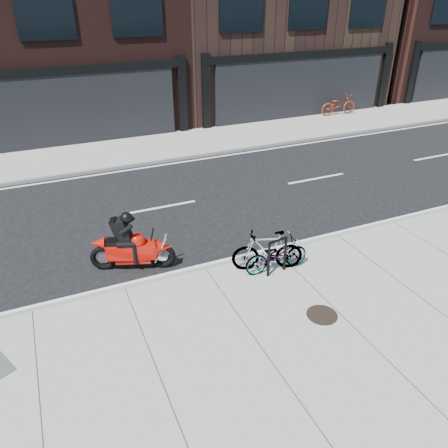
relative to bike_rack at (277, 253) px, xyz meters
name	(u,v)px	position (x,y,z in m)	size (l,w,h in m)	color
ground	(180,236)	(-1.51, 2.84, -0.68)	(120.00, 120.00, 0.00)	black
sidewalk_near	(263,353)	(-1.51, -2.16, -0.62)	(60.00, 6.00, 0.13)	gray
sidewalk_far	(121,152)	(-1.51, 10.59, -0.62)	(60.00, 3.50, 0.13)	gray
bike_rack	(277,253)	(0.00, 0.00, 0.00)	(0.56, 0.14, 0.94)	black
bicycle_front	(276,255)	(0.05, 0.12, -0.12)	(0.57, 1.64, 0.86)	gray
bicycle_rear	(267,251)	(-0.13, 0.24, -0.03)	(0.49, 1.74, 1.04)	gray
motorcycle	(136,246)	(-2.99, 1.76, -0.04)	(2.04, 1.07, 1.59)	black
bicycle_far	(338,105)	(10.54, 11.73, -0.01)	(0.72, 2.07, 1.09)	maroon
manhole_cover	(322,315)	(0.11, -1.77, -0.55)	(0.66, 0.66, 0.01)	black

